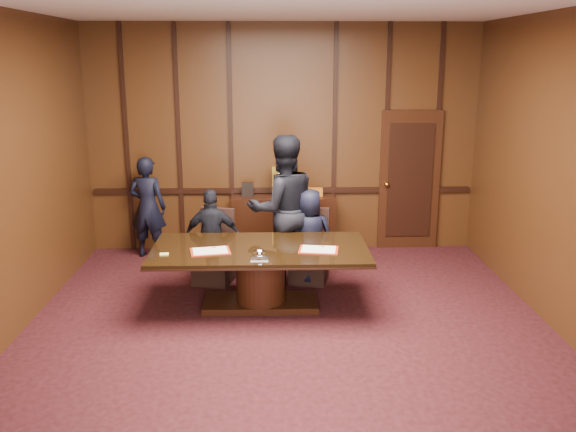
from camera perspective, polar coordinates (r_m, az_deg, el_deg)
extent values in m
plane|color=black|center=(6.63, 0.15, -12.10)|extent=(7.00, 7.00, 0.00)
cube|color=black|center=(9.50, -0.49, 7.18)|extent=(6.00, 0.04, 3.50)
cube|color=black|center=(2.72, 2.50, -12.33)|extent=(6.00, 0.04, 3.50)
cube|color=black|center=(9.61, -0.48, 2.42)|extent=(5.90, 0.05, 0.08)
cube|color=black|center=(9.81, 11.30, 3.29)|extent=(0.95, 0.06, 2.20)
sphere|color=gold|center=(9.68, 9.24, 2.93)|extent=(0.08, 0.08, 0.08)
cube|color=black|center=(9.53, -0.45, -0.79)|extent=(1.60, 0.45, 0.90)
cube|color=black|center=(9.66, -4.60, -3.22)|extent=(0.12, 0.40, 0.06)
cube|color=black|center=(9.68, 3.71, -3.15)|extent=(0.12, 0.40, 0.06)
cube|color=gold|center=(9.37, -0.45, 3.29)|extent=(0.34, 0.18, 0.48)
cylinder|color=white|center=(9.26, -0.44, 3.53)|extent=(0.22, 0.03, 0.22)
cone|color=gold|center=(9.31, -0.46, 5.22)|extent=(0.14, 0.14, 0.16)
cube|color=black|center=(9.42, -3.81, 2.51)|extent=(0.18, 0.04, 0.22)
cube|color=orange|center=(9.44, 2.58, 2.25)|extent=(0.22, 0.12, 0.12)
cube|color=black|center=(7.61, -2.56, -8.12)|extent=(1.40, 0.60, 0.08)
cylinder|color=black|center=(7.49, -2.59, -5.65)|extent=(0.60, 0.60, 0.62)
cube|color=black|center=(7.38, -2.62, -3.32)|extent=(2.62, 1.32, 0.02)
cube|color=black|center=(7.37, -2.62, -3.17)|extent=(2.60, 1.30, 0.06)
cube|color=#A8250F|center=(7.25, -7.29, -3.30)|extent=(0.51, 0.41, 0.01)
cube|color=white|center=(7.24, -7.29, -3.23)|extent=(0.44, 0.35, 0.01)
cube|color=#A8250F|center=(7.25, 2.88, -3.19)|extent=(0.50, 0.39, 0.01)
cube|color=white|center=(7.25, 2.88, -3.12)|extent=(0.44, 0.34, 0.01)
cube|color=white|center=(6.94, -2.69, -4.02)|extent=(0.20, 0.14, 0.01)
ellipsoid|color=white|center=(6.92, -2.69, -3.57)|extent=(0.13, 0.13, 0.10)
cube|color=#FCE97B|center=(7.23, -11.51, -3.52)|extent=(0.11, 0.08, 0.01)
cube|color=black|center=(8.38, -6.95, -4.67)|extent=(0.59, 0.59, 0.46)
cube|color=black|center=(8.42, -6.57, -1.06)|extent=(0.48, 0.18, 0.55)
cylinder|color=black|center=(8.25, -8.44, -5.88)|extent=(0.04, 0.04, 0.23)
cylinder|color=black|center=(8.59, -5.48, -4.95)|extent=(0.04, 0.04, 0.23)
cube|color=black|center=(8.35, 1.99, -4.62)|extent=(0.58, 0.58, 0.46)
cube|color=black|center=(8.40, 2.26, -1.00)|extent=(0.48, 0.17, 0.55)
cylinder|color=black|center=(8.20, 0.66, -5.85)|extent=(0.04, 0.04, 0.23)
cylinder|color=black|center=(8.59, 3.23, -4.88)|extent=(0.04, 0.04, 0.23)
imported|color=black|center=(8.20, -7.08, -1.98)|extent=(0.77, 0.33, 1.31)
imported|color=black|center=(8.18, 2.04, -1.95)|extent=(0.66, 0.45, 1.30)
imported|color=black|center=(9.47, -12.99, 0.81)|extent=(0.63, 0.47, 1.56)
imported|color=black|center=(8.20, -0.48, 0.65)|extent=(1.14, 0.99, 2.00)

